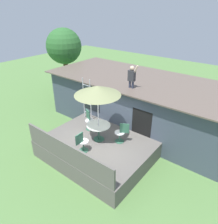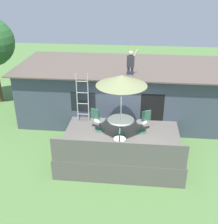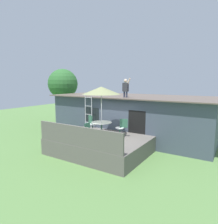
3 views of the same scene
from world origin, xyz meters
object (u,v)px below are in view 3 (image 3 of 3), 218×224
at_px(patio_table, 102,125).
at_px(person_figure, 126,87).
at_px(step_ladder, 88,110).
at_px(patio_umbrella, 101,91).
at_px(backyard_tree, 63,84).
at_px(patio_chair_near, 89,132).
at_px(patio_chair_right, 121,128).
at_px(patio_chair_left, 92,124).

relative_size(patio_table, person_figure, 0.94).
distance_m(step_ladder, person_figure, 2.60).
height_order(patio_umbrella, backyard_tree, backyard_tree).
bearing_deg(patio_chair_near, patio_chair_right, -30.52).
height_order(step_ladder, patio_chair_near, step_ladder).
bearing_deg(backyard_tree, patio_chair_left, -33.54).
relative_size(patio_chair_left, backyard_tree, 0.20).
height_order(step_ladder, person_figure, person_figure).
relative_size(patio_table, step_ladder, 0.47).
bearing_deg(patio_umbrella, step_ladder, 147.01).
relative_size(patio_umbrella, patio_chair_left, 2.76).
bearing_deg(person_figure, patio_table, -96.98).
relative_size(person_figure, patio_chair_near, 1.21).
height_order(patio_chair_near, backyard_tree, backyard_tree).
xyz_separation_m(patio_table, patio_chair_right, (0.88, 0.47, -0.13)).
bearing_deg(step_ladder, patio_table, -32.99).
bearing_deg(patio_table, patio_umbrella, 90.00).
height_order(person_figure, patio_chair_right, person_figure).
distance_m(patio_chair_near, backyard_tree, 9.50).
distance_m(patio_table, backyard_tree, 8.85).
distance_m(patio_umbrella, patio_chair_near, 2.17).
xyz_separation_m(person_figure, patio_chair_near, (-0.22, -3.17, -2.03)).
xyz_separation_m(patio_umbrella, patio_chair_left, (-0.96, 0.43, -1.89)).
bearing_deg(backyard_tree, patio_chair_right, -26.92).
distance_m(person_figure, patio_chair_left, 2.90).
bearing_deg(patio_table, patio_chair_right, 28.31).
distance_m(person_figure, patio_chair_near, 3.77).
bearing_deg(patio_table, patio_chair_near, -88.23).
height_order(person_figure, patio_chair_near, person_figure).
relative_size(step_ladder, person_figure, 1.98).
relative_size(patio_umbrella, backyard_tree, 0.54).
relative_size(patio_chair_right, patio_chair_near, 1.00).
height_order(patio_chair_left, patio_chair_near, same).
height_order(patio_table, patio_chair_right, patio_chair_right).
height_order(patio_table, patio_chair_left, patio_chair_left).
xyz_separation_m(patio_table, patio_umbrella, (0.00, 0.00, 1.76)).
xyz_separation_m(patio_umbrella, patio_chair_right, (0.88, 0.47, -1.89)).
bearing_deg(patio_umbrella, backyard_tree, 147.61).
relative_size(patio_umbrella, patio_chair_near, 2.76).
height_order(patio_table, person_figure, person_figure).
bearing_deg(patio_chair_near, patio_umbrella, 0.00).
xyz_separation_m(step_ladder, patio_chair_left, (0.74, -0.67, -0.64)).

